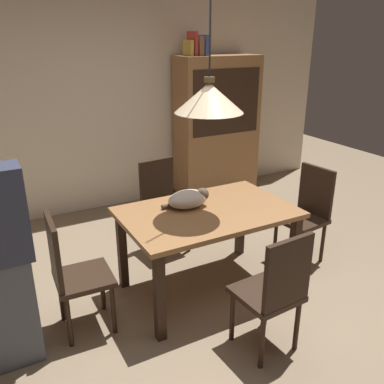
# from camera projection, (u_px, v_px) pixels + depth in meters

# --- Properties ---
(ground) EXTENTS (10.00, 10.00, 0.00)m
(ground) POSITION_uv_depth(u_px,v_px,m) (223.00, 312.00, 3.33)
(ground) COLOR #847056
(back_wall) EXTENTS (6.40, 0.10, 2.90)m
(back_wall) POSITION_uv_depth(u_px,v_px,m) (107.00, 91.00, 4.98)
(back_wall) COLOR beige
(back_wall) RESTS_ON ground
(dining_table) EXTENTS (1.40, 0.90, 0.75)m
(dining_table) POSITION_uv_depth(u_px,v_px,m) (207.00, 222.00, 3.42)
(dining_table) COLOR olive
(dining_table) RESTS_ON ground
(chair_far_back) EXTENTS (0.44, 0.44, 0.93)m
(chair_far_back) POSITION_uv_depth(u_px,v_px,m) (162.00, 202.00, 4.18)
(chair_far_back) COLOR black
(chair_far_back) RESTS_ON ground
(chair_right_side) EXTENTS (0.44, 0.44, 0.93)m
(chair_right_side) POSITION_uv_depth(u_px,v_px,m) (307.00, 210.00, 3.98)
(chair_right_side) COLOR black
(chair_right_side) RESTS_ON ground
(chair_left_side) EXTENTS (0.42, 0.42, 0.93)m
(chair_left_side) POSITION_uv_depth(u_px,v_px,m) (72.00, 271.00, 2.96)
(chair_left_side) COLOR black
(chair_left_side) RESTS_ON ground
(chair_near_front) EXTENTS (0.42, 0.42, 0.93)m
(chair_near_front) POSITION_uv_depth(u_px,v_px,m) (275.00, 289.00, 2.75)
(chair_near_front) COLOR black
(chair_near_front) RESTS_ON ground
(cat_sleeping) EXTENTS (0.39, 0.23, 0.16)m
(cat_sleeping) POSITION_uv_depth(u_px,v_px,m) (189.00, 199.00, 3.41)
(cat_sleeping) COLOR beige
(cat_sleeping) RESTS_ON dining_table
(pendant_lamp) EXTENTS (0.52, 0.52, 1.30)m
(pendant_lamp) POSITION_uv_depth(u_px,v_px,m) (209.00, 97.00, 3.05)
(pendant_lamp) COLOR beige
(hutch_bookcase) EXTENTS (1.12, 0.45, 1.85)m
(hutch_bookcase) POSITION_uv_depth(u_px,v_px,m) (217.00, 131.00, 5.52)
(hutch_bookcase) COLOR olive
(hutch_bookcase) RESTS_ON ground
(book_yellow_short) EXTENTS (0.04, 0.20, 0.18)m
(book_yellow_short) POSITION_uv_depth(u_px,v_px,m) (188.00, 48.00, 4.95)
(book_yellow_short) COLOR gold
(book_yellow_short) RESTS_ON hutch_bookcase
(book_red_tall) EXTENTS (0.04, 0.22, 0.28)m
(book_red_tall) POSITION_uv_depth(u_px,v_px,m) (192.00, 44.00, 4.96)
(book_red_tall) COLOR #B73833
(book_red_tall) RESTS_ON hutch_bookcase
(book_brown_thick) EXTENTS (0.06, 0.24, 0.22)m
(book_brown_thick) POSITION_uv_depth(u_px,v_px,m) (197.00, 46.00, 5.00)
(book_brown_thick) COLOR brown
(book_brown_thick) RESTS_ON hutch_bookcase
(book_blue_wide) EXTENTS (0.06, 0.24, 0.24)m
(book_blue_wide) POSITION_uv_depth(u_px,v_px,m) (203.00, 45.00, 5.03)
(book_blue_wide) COLOR #384C93
(book_blue_wide) RESTS_ON hutch_bookcase
(person_standing) EXTENTS (0.36, 0.22, 1.56)m
(person_standing) POSITION_uv_depth(u_px,v_px,m) (3.00, 260.00, 2.58)
(person_standing) COLOR #4C515B
(person_standing) RESTS_ON ground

